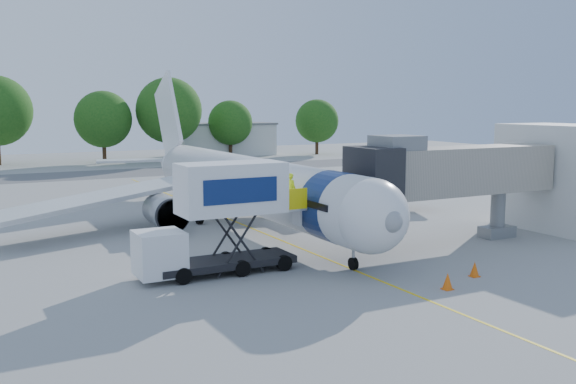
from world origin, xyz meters
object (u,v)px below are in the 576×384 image
aircraft (244,183)px  jet_bridge (444,172)px  ground_tug (431,297)px  catering_hiloader (219,219)px

aircraft → jet_bridge: aircraft is taller
ground_tug → jet_bridge: bearing=37.7°
aircraft → catering_hiloader: (-6.27, -11.12, -0.19)m
catering_hiloader → ground_tug: catering_hiloader is taller
aircraft → jet_bridge: (7.99, -11.12, 1.39)m
aircraft → ground_tug: bearing=-93.6°
ground_tug → aircraft: bearing=77.0°
aircraft → catering_hiloader: 12.77m
aircraft → ground_tug: aircraft is taller
jet_bridge → ground_tug: bearing=-132.9°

